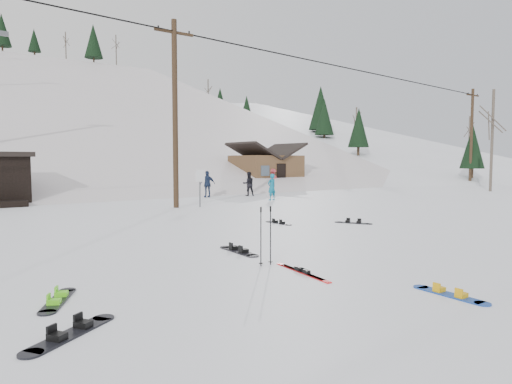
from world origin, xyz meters
TOP-DOWN VIEW (x-y plane):
  - ground at (0.00, 0.00)m, footprint 200.00×200.00m
  - ski_slope at (0.00, 55.00)m, footprint 60.00×85.24m
  - ridge_right at (38.00, 50.00)m, footprint 45.66×93.98m
  - treeline_right at (36.00, 42.00)m, footprint 20.00×60.00m
  - utility_pole at (2.00, 14.00)m, footprint 2.00×0.26m
  - utility_pole_right at (34.00, 17.00)m, footprint 2.00×0.26m
  - trail_sign at (3.10, 13.58)m, footprint 0.50×0.09m
  - cabin at (15.00, 24.00)m, footprint 5.39×4.40m
  - hero_snowboard at (-0.59, -2.02)m, footprint 0.30×1.42m
  - hero_skis at (-1.60, 0.64)m, footprint 0.34×1.85m
  - ski_poles at (-1.80, 1.62)m, footprint 0.36×0.10m
  - board_scatter_a at (-6.32, -0.09)m, footprint 1.39×1.04m
  - board_scatter_b at (-1.48, 3.20)m, footprint 0.35×1.61m
  - board_scatter_c at (-6.12, 1.55)m, footprint 0.83×1.35m
  - board_scatter_d at (4.84, 5.12)m, footprint 0.81×1.27m
  - board_scatter_f at (2.58, 6.68)m, footprint 0.31×1.33m
  - skier_teal at (8.34, 14.57)m, footprint 0.60×0.43m
  - skier_dark at (9.03, 17.93)m, footprint 0.92×0.82m
  - skier_pink at (14.17, 22.00)m, footprint 1.15×0.77m
  - skier_navy at (6.31, 18.49)m, footprint 1.03×0.57m

SIDE VIEW (x-z plane):
  - ski_slope at x=0.00m, z-range -44.99..20.99m
  - ridge_right at x=38.00m, z-range -38.30..16.30m
  - ground at x=0.00m, z-range 0.00..0.00m
  - treeline_right at x=36.00m, z-range -5.00..5.00m
  - board_scatter_f at x=2.58m, z-range -0.02..0.07m
  - board_scatter_d at x=4.84m, z-range -0.02..0.07m
  - hero_snowboard at x=-0.59m, z-range -0.02..0.08m
  - board_scatter_c at x=-6.12m, z-range -0.03..0.08m
  - hero_skis at x=-1.60m, z-range -0.02..0.08m
  - board_scatter_b at x=-1.48m, z-range -0.03..0.09m
  - board_scatter_a at x=-6.32m, z-range -0.03..0.09m
  - ski_poles at x=-1.80m, z-range 0.02..1.32m
  - skier_teal at x=8.34m, z-range 0.00..1.53m
  - skier_dark at x=9.03m, z-range 0.00..1.56m
  - skier_pink at x=14.17m, z-range 0.00..1.65m
  - skier_navy at x=6.31m, z-range 0.00..1.65m
  - trail_sign at x=3.10m, z-range 0.35..2.20m
  - cabin at x=15.00m, z-range -0.40..3.37m
  - utility_pole at x=2.00m, z-range 0.18..9.18m
  - utility_pole_right at x=34.00m, z-range 0.18..9.18m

